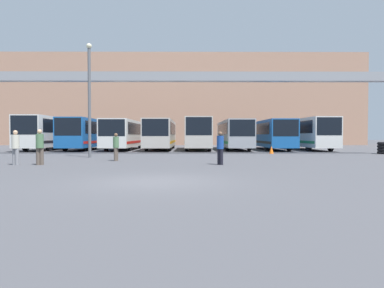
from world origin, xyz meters
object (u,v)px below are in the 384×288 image
object	(u,v)px
bus_slot_6	(270,133)
pedestrian_near_right	(40,146)
pedestrian_near_left	(16,147)
bus_slot_5	(234,133)
bus_slot_4	(198,132)
bus_slot_0	(51,131)
bus_slot_3	(161,133)
bus_slot_1	(87,132)
tire_stack	(384,148)
lamp_post	(89,95)
bus_slot_7	(309,132)
pedestrian_far_center	(116,146)
bus_slot_2	(125,133)
pedestrian_mid_right	(220,147)
traffic_cone	(271,150)

from	to	relation	value
bus_slot_6	pedestrian_near_right	xyz separation A→B (m)	(-16.02, -18.69, -0.77)
bus_slot_6	pedestrian_near_left	xyz separation A→B (m)	(-17.23, -18.72, -0.80)
bus_slot_5	pedestrian_near_left	world-z (taller)	bus_slot_5
bus_slot_4	bus_slot_0	bearing A→B (deg)	177.59
bus_slot_6	pedestrian_near_left	size ratio (longest dim) A/B	6.88
bus_slot_3	bus_slot_5	bearing A→B (deg)	0.12
bus_slot_1	tire_stack	bearing A→B (deg)	-17.12
lamp_post	bus_slot_7	bearing A→B (deg)	31.96
bus_slot_0	pedestrian_far_center	size ratio (longest dim) A/B	7.25
bus_slot_2	pedestrian_mid_right	distance (m)	20.40
bus_slot_2	lamp_post	distance (m)	12.98
pedestrian_far_center	pedestrian_near_right	size ratio (longest dim) A/B	0.90
pedestrian_far_center	pedestrian_mid_right	distance (m)	6.48
bus_slot_0	bus_slot_7	bearing A→B (deg)	-1.72
bus_slot_0	bus_slot_6	size ratio (longest dim) A/B	0.98
bus_slot_6	traffic_cone	world-z (taller)	bus_slot_6
traffic_cone	pedestrian_far_center	bearing A→B (deg)	-144.80
pedestrian_near_right	bus_slot_6	bearing A→B (deg)	32.76
bus_slot_4	pedestrian_near_right	bearing A→B (deg)	-115.04
bus_slot_0	bus_slot_2	size ratio (longest dim) A/B	0.99
bus_slot_2	pedestrian_far_center	world-z (taller)	bus_slot_2
pedestrian_near_left	lamp_post	size ratio (longest dim) A/B	0.23
bus_slot_3	bus_slot_6	xyz separation A→B (m)	(11.48, 0.01, -0.03)
pedestrian_far_center	tire_stack	xyz separation A→B (m)	(19.95, 7.27, -0.38)
bus_slot_0	bus_slot_5	distance (m)	19.14
bus_slot_0	traffic_cone	bearing A→B (deg)	-20.79
bus_slot_3	pedestrian_near_left	world-z (taller)	bus_slot_3
pedestrian_near_left	traffic_cone	world-z (taller)	pedestrian_near_left
bus_slot_2	pedestrian_near_left	world-z (taller)	bus_slot_2
tire_stack	lamp_post	bearing A→B (deg)	-169.48
traffic_cone	bus_slot_3	bearing A→B (deg)	139.89
bus_slot_1	bus_slot_2	xyz separation A→B (m)	(3.83, 0.48, -0.07)
traffic_cone	pedestrian_near_right	bearing A→B (deg)	-143.58
pedestrian_far_center	bus_slot_4	bearing A→B (deg)	176.95
pedestrian_far_center	pedestrian_near_right	distance (m)	4.26
bus_slot_0	bus_slot_1	distance (m)	3.85
bus_slot_1	bus_slot_2	size ratio (longest dim) A/B	0.92
bus_slot_3	bus_slot_1	bearing A→B (deg)	-175.91
lamp_post	bus_slot_2	bearing A→B (deg)	90.41
bus_slot_5	bus_slot_7	distance (m)	7.71
traffic_cone	tire_stack	world-z (taller)	tire_stack
bus_slot_4	traffic_cone	world-z (taller)	bus_slot_4
pedestrian_near_left	traffic_cone	bearing A→B (deg)	50.92
bus_slot_6	bus_slot_4	bearing A→B (deg)	-174.13
bus_slot_3	pedestrian_far_center	distance (m)	16.00
bus_slot_0	bus_slot_7	size ratio (longest dim) A/B	1.16
bus_slot_4	lamp_post	size ratio (longest dim) A/B	1.37
bus_slot_3	bus_slot_4	size ratio (longest dim) A/B	1.15
bus_slot_1	pedestrian_far_center	distance (m)	16.67
lamp_post	bus_slot_6	bearing A→B (deg)	40.13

